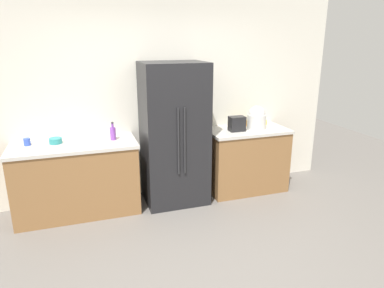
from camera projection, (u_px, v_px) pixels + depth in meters
name	position (u px, v px, depth m)	size (l,w,h in m)	color
ground_plane	(200.00, 263.00, 3.41)	(10.49, 10.49, 0.00)	slate
kitchen_back_panel	(155.00, 95.00, 4.69)	(5.25, 0.10, 2.79)	silver
counter_left	(77.00, 179.00, 4.30)	(1.49, 0.65, 0.90)	olive
counter_right	(246.00, 159.00, 5.00)	(1.13, 0.65, 0.90)	olive
refrigerator	(174.00, 134.00, 4.52)	(0.81, 0.68, 1.85)	black
toaster	(237.00, 124.00, 4.74)	(0.21, 0.14, 0.20)	black
rice_cooker	(257.00, 118.00, 4.84)	(0.26, 0.26, 0.33)	silver
bottle_a	(113.00, 133.00, 4.33)	(0.07, 0.07, 0.23)	purple
cup_a	(239.00, 125.00, 4.93)	(0.08, 0.08, 0.09)	green
cup_b	(264.00, 122.00, 5.10)	(0.08, 0.08, 0.07)	yellow
cup_c	(244.00, 123.00, 5.03)	(0.09, 0.09, 0.08)	orange
cup_d	(27.00, 142.00, 4.10)	(0.08, 0.08, 0.09)	blue
bowl_a	(56.00, 141.00, 4.19)	(0.15, 0.15, 0.07)	teal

